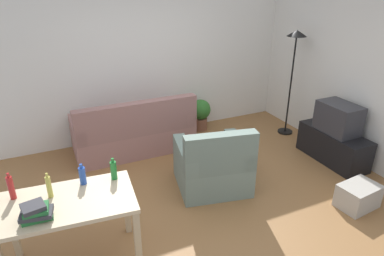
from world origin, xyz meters
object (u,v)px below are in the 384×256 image
bottle_squat (49,187)px  potted_plant (201,113)px  couch (135,133)px  storage_box (358,196)px  tv_stand (333,146)px  bottle_blue (82,175)px  desk (69,210)px  armchair (213,166)px  bottle_red (11,187)px  book_stack (36,212)px  bottle_green (114,170)px  torchiere_lamp (294,55)px  tv (339,118)px

bottle_squat → potted_plant: bearing=40.7°
couch → bottle_squat: size_ratio=7.35×
potted_plant → storage_box: (0.75, -2.88, -0.18)m
bottle_squat → tv_stand: bearing=5.9°
bottle_blue → desk: bearing=-128.8°
armchair → bottle_red: 2.39m
bottle_blue → book_stack: 0.58m
desk → bottle_squat: (-0.13, 0.13, 0.22)m
bottle_blue → bottle_green: bearing=-7.3°
tv_stand → torchiere_lamp: size_ratio=0.61×
desk → book_stack: size_ratio=4.43×
desk → armchair: bearing=24.0°
bottle_green → book_stack: bearing=-154.6°
couch → torchiere_lamp: torchiere_lamp is taller
couch → storage_box: couch is taller
bottle_green → book_stack: (-0.73, -0.35, -0.03)m
tv → potted_plant: 2.33m
couch → book_stack: couch is taller
tv → potted_plant: bearing=35.6°
torchiere_lamp → storage_box: (-0.59, -2.12, -1.26)m
tv_stand → tv: size_ratio=1.83×
torchiere_lamp → bottle_blue: torchiere_lamp is taller
bottle_blue → potted_plant: bearing=43.0°
desk → bottle_green: 0.55m
desk → tv: bearing=12.9°
couch → bottle_blue: (-1.01, -1.87, 0.55)m
tv_stand → armchair: armchair is taller
couch → armchair: 1.60m
desk → bottle_blue: (0.18, 0.22, 0.20)m
tv → bottle_red: size_ratio=2.24×
desk → book_stack: book_stack is taller
torchiere_lamp → potted_plant: size_ratio=3.18×
tv → book_stack: size_ratio=2.11×
storage_box → book_stack: book_stack is taller
tv → bottle_green: (-3.39, -0.35, 0.16)m
desk → storage_box: (3.27, -0.48, -0.50)m
torchiere_lamp → tv: bearing=-89.8°
bottle_squat → book_stack: bearing=-114.1°
potted_plant → bottle_squat: 3.54m
bottle_green → bottle_blue: bearing=172.7°
bottle_squat → book_stack: (-0.13, -0.29, -0.04)m
tv_stand → armchair: bearing=87.2°
torchiere_lamp → bottle_red: 4.55m
tv → armchair: bearing=87.2°
torchiere_lamp → bottle_squat: size_ratio=7.16×
tv_stand → torchiere_lamp: bearing=0.0°
couch → armchair: bearing=114.0°
armchair → desk: bearing=30.5°
book_stack → armchair: bearing=20.7°
bottle_squat → bottle_green: 0.61m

